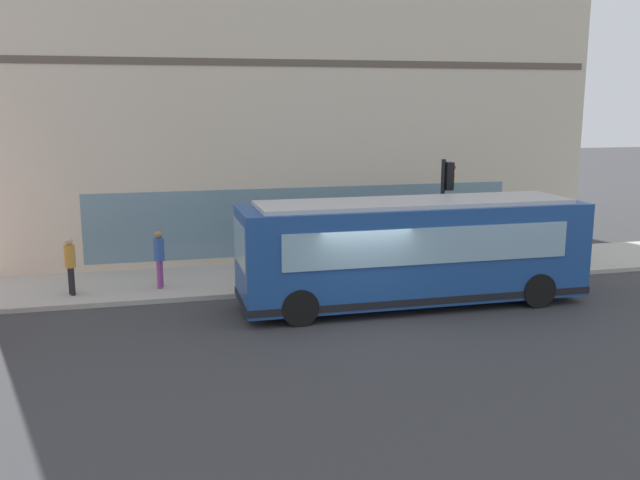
{
  "coord_description": "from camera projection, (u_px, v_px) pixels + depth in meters",
  "views": [
    {
      "loc": [
        -17.69,
        5.58,
        5.85
      ],
      "look_at": [
        1.51,
        0.76,
        1.9
      ],
      "focal_mm": 39.31,
      "sensor_mm": 36.0,
      "label": 1
    }
  ],
  "objects": [
    {
      "name": "fire_hydrant",
      "position": [
        542.0,
        254.0,
        24.7
      ],
      "size": [
        0.35,
        0.35,
        0.74
      ],
      "color": "red",
      "rests_on": "sidewalk_curb"
    },
    {
      "name": "pedestrian_by_light_pole",
      "position": [
        70.0,
        262.0,
        20.71
      ],
      "size": [
        0.32,
        0.32,
        1.74
      ],
      "color": "black",
      "rests_on": "sidewalk_curb"
    },
    {
      "name": "sidewalk_curb",
      "position": [
        320.0,
        275.0,
        23.63
      ],
      "size": [
        3.94,
        40.0,
        0.15
      ],
      "primitive_type": "cube",
      "color": "#B2ADA3",
      "rests_on": "ground"
    },
    {
      "name": "ground",
      "position": [
        360.0,
        316.0,
        19.3
      ],
      "size": [
        120.0,
        120.0,
        0.0
      ],
      "primitive_type": "plane",
      "color": "#38383A"
    },
    {
      "name": "newspaper_vending_box",
      "position": [
        502.0,
        253.0,
        24.46
      ],
      "size": [
        0.44,
        0.42,
        0.9
      ],
      "color": "#197233",
      "rests_on": "sidewalk_curb"
    },
    {
      "name": "pedestrian_walking_along_curb",
      "position": [
        330.0,
        235.0,
        24.59
      ],
      "size": [
        0.32,
        0.32,
        1.82
      ],
      "color": "#B23338",
      "rests_on": "sidewalk_curb"
    },
    {
      "name": "building_corner",
      "position": [
        282.0,
        85.0,
        28.44
      ],
      "size": [
        8.83,
        22.04,
        12.94
      ],
      "color": "beige",
      "rests_on": "ground"
    },
    {
      "name": "traffic_light_near_corner",
      "position": [
        446.0,
        195.0,
        22.64
      ],
      "size": [
        0.32,
        0.49,
        3.86
      ],
      "color": "black",
      "rests_on": "sidewalk_curb"
    },
    {
      "name": "city_bus_nearside",
      "position": [
        413.0,
        252.0,
        20.17
      ],
      "size": [
        2.62,
        10.05,
        3.07
      ],
      "color": "#1E478C",
      "rests_on": "ground"
    },
    {
      "name": "pedestrian_near_hydrant",
      "position": [
        159.0,
        255.0,
        21.47
      ],
      "size": [
        0.32,
        0.32,
        1.8
      ],
      "color": "#8C3F8C",
      "rests_on": "sidewalk_curb"
    }
  ]
}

